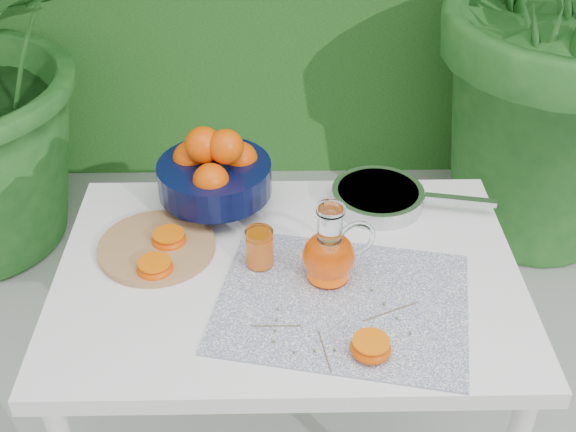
{
  "coord_description": "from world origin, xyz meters",
  "views": [
    {
      "loc": [
        0.1,
        -1.17,
        1.76
      ],
      "look_at": [
        0.12,
        0.04,
        0.88
      ],
      "focal_mm": 45.0,
      "sensor_mm": 36.0,
      "label": 1
    }
  ],
  "objects_px": {
    "white_table": "(288,298)",
    "juice_pitcher": "(330,254)",
    "fruit_bowl": "(215,171)",
    "saute_pan": "(379,196)",
    "cutting_board": "(157,247)"
  },
  "relations": [
    {
      "from": "fruit_bowl",
      "to": "juice_pitcher",
      "type": "xyz_separation_m",
      "value": [
        0.25,
        -0.28,
        -0.03
      ]
    },
    {
      "from": "fruit_bowl",
      "to": "juice_pitcher",
      "type": "height_order",
      "value": "fruit_bowl"
    },
    {
      "from": "cutting_board",
      "to": "fruit_bowl",
      "type": "height_order",
      "value": "fruit_bowl"
    },
    {
      "from": "juice_pitcher",
      "to": "saute_pan",
      "type": "bearing_deg",
      "value": 63.03
    },
    {
      "from": "cutting_board",
      "to": "saute_pan",
      "type": "xyz_separation_m",
      "value": [
        0.52,
        0.17,
        0.01
      ]
    },
    {
      "from": "white_table",
      "to": "saute_pan",
      "type": "bearing_deg",
      "value": 47.42
    },
    {
      "from": "juice_pitcher",
      "to": "fruit_bowl",
      "type": "bearing_deg",
      "value": 132.63
    },
    {
      "from": "white_table",
      "to": "cutting_board",
      "type": "relative_size",
      "value": 3.81
    },
    {
      "from": "white_table",
      "to": "juice_pitcher",
      "type": "bearing_deg",
      "value": -18.32
    },
    {
      "from": "cutting_board",
      "to": "juice_pitcher",
      "type": "xyz_separation_m",
      "value": [
        0.38,
        -0.1,
        0.06
      ]
    },
    {
      "from": "white_table",
      "to": "juice_pitcher",
      "type": "height_order",
      "value": "juice_pitcher"
    },
    {
      "from": "white_table",
      "to": "cutting_board",
      "type": "distance_m",
      "value": 0.31
    },
    {
      "from": "juice_pitcher",
      "to": "white_table",
      "type": "bearing_deg",
      "value": 161.68
    },
    {
      "from": "white_table",
      "to": "fruit_bowl",
      "type": "relative_size",
      "value": 3.58
    },
    {
      "from": "fruit_bowl",
      "to": "juice_pitcher",
      "type": "distance_m",
      "value": 0.38
    }
  ]
}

